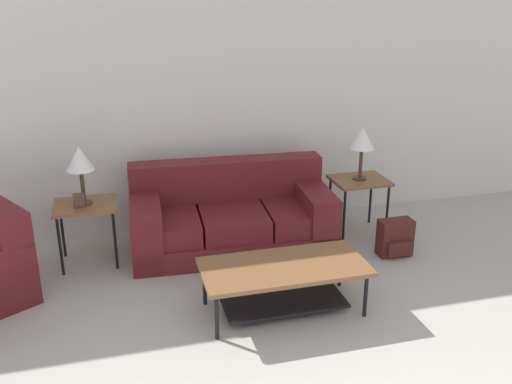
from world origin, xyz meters
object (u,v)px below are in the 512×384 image
at_px(table_lamp_right, 362,140).
at_px(side_table_left, 85,210).
at_px(backpack, 395,238).
at_px(table_lamp_left, 80,160).
at_px(coffee_table, 284,277).
at_px(couch, 231,219).
at_px(side_table_right, 359,185).

bearing_deg(table_lamp_right, side_table_left, -180.00).
bearing_deg(backpack, side_table_left, 168.09).
distance_m(table_lamp_left, backpack, 3.01).
bearing_deg(backpack, table_lamp_right, 101.66).
bearing_deg(coffee_table, couch, 96.30).
xyz_separation_m(side_table_right, table_lamp_right, (0.00, 0.00, 0.48)).
xyz_separation_m(side_table_right, backpack, (0.12, -0.60, -0.35)).
bearing_deg(table_lamp_left, backpack, -11.91).
xyz_separation_m(couch, side_table_left, (-1.36, 0.00, 0.23)).
distance_m(couch, coffee_table, 1.27).
bearing_deg(side_table_right, side_table_left, 180.00).
height_order(coffee_table, side_table_right, side_table_right).
height_order(table_lamp_right, backpack, table_lamp_right).
relative_size(side_table_left, table_lamp_left, 1.08).
relative_size(side_table_right, table_lamp_right, 1.08).
distance_m(couch, backpack, 1.59).
bearing_deg(side_table_right, couch, -179.89).
bearing_deg(couch, side_table_left, 179.89).
bearing_deg(couch, side_table_right, 0.11).
height_order(coffee_table, table_lamp_right, table_lamp_right).
bearing_deg(coffee_table, table_lamp_left, 139.74).
height_order(couch, side_table_right, couch).
bearing_deg(backpack, side_table_right, 101.66).
bearing_deg(side_table_left, table_lamp_left, 116.57).
relative_size(table_lamp_left, table_lamp_right, 1.00).
height_order(side_table_right, backpack, side_table_right).
height_order(coffee_table, side_table_left, side_table_left).
bearing_deg(couch, table_lamp_left, 179.89).
xyz_separation_m(couch, table_lamp_left, (-1.36, 0.00, 0.71)).
bearing_deg(coffee_table, side_table_right, 46.29).
height_order(table_lamp_left, table_lamp_right, same).
relative_size(couch, side_table_right, 3.36).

